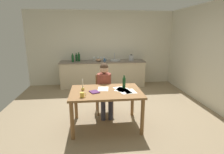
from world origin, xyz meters
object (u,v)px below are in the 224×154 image
at_px(teacup_on_counter, 105,60).
at_px(person_seated, 105,86).
at_px(sink_unit, 115,60).
at_px(bottle_vinegar, 76,58).
at_px(coffee_mug, 82,95).
at_px(wine_bottle_on_table, 124,83).
at_px(candlestick, 83,87).
at_px(bottle_oil, 73,58).
at_px(mixing_bowl, 99,60).
at_px(wine_glass_back_left, 98,57).
at_px(wine_glass_back_right, 94,57).
at_px(chair_at_table, 104,91).
at_px(wine_glass_near_sink, 104,57).
at_px(wine_glass_by_kettle, 101,57).
at_px(dining_table, 106,96).
at_px(bottle_wine_red, 79,57).
at_px(stovetop_kettle, 131,58).
at_px(book_magazine, 94,92).

bearing_deg(teacup_on_counter, person_seated, -94.30).
distance_m(sink_unit, bottle_vinegar, 1.33).
height_order(coffee_mug, wine_bottle_on_table, wine_bottle_on_table).
bearing_deg(coffee_mug, candlestick, 91.02).
xyz_separation_m(bottle_oil, mixing_bowl, (0.86, 0.03, -0.08)).
bearing_deg(bottle_vinegar, wine_glass_back_left, 5.32).
distance_m(candlestick, wine_glass_back_right, 2.89).
bearing_deg(bottle_vinegar, bottle_oil, -122.82).
xyz_separation_m(mixing_bowl, wine_glass_back_left, (-0.01, 0.21, 0.07)).
distance_m(chair_at_table, wine_glass_near_sink, 2.31).
bearing_deg(bottle_vinegar, wine_glass_by_kettle, 4.64).
relative_size(dining_table, wine_glass_by_kettle, 9.02).
height_order(coffee_mug, candlestick, candlestick).
bearing_deg(wine_bottle_on_table, bottle_wine_red, 111.40).
relative_size(wine_glass_back_left, teacup_on_counter, 1.38).
distance_m(wine_bottle_on_table, stovetop_kettle, 2.78).
height_order(bottle_oil, wine_glass_by_kettle, bottle_oil).
relative_size(bottle_vinegar, stovetop_kettle, 1.22).
bearing_deg(stovetop_kettle, candlestick, -120.07).
bearing_deg(coffee_mug, wine_glass_by_kettle, 81.01).
bearing_deg(stovetop_kettle, mixing_bowl, -177.06).
bearing_deg(sink_unit, dining_table, -101.04).
height_order(person_seated, coffee_mug, person_seated).
distance_m(candlestick, bottle_wine_red, 2.80).
bearing_deg(teacup_on_counter, mixing_bowl, 155.43).
bearing_deg(wine_glass_near_sink, stovetop_kettle, -8.98).
bearing_deg(wine_glass_by_kettle, mixing_bowl, -115.19).
distance_m(bottle_wine_red, mixing_bowl, 0.68).
height_order(person_seated, teacup_on_counter, person_seated).
relative_size(person_seated, wine_glass_near_sink, 7.76).
distance_m(chair_at_table, bottle_wine_red, 2.33).
xyz_separation_m(dining_table, mixing_bowl, (-0.03, 2.75, 0.29)).
bearing_deg(candlestick, person_seated, 45.43).
xyz_separation_m(mixing_bowl, teacup_on_counter, (0.20, -0.09, 0.01)).
relative_size(book_magazine, stovetop_kettle, 0.85).
relative_size(bottle_oil, mixing_bowl, 1.48).
distance_m(person_seated, wine_glass_near_sink, 2.43).
xyz_separation_m(bottle_wine_red, wine_glass_by_kettle, (0.76, 0.09, -0.02)).
distance_m(sink_unit, teacup_on_counter, 0.41).
xyz_separation_m(book_magazine, bottle_oil, (-0.66, 2.79, 0.26)).
xyz_separation_m(coffee_mug, teacup_on_counter, (0.62, 2.97, 0.16)).
relative_size(wine_glass_near_sink, teacup_on_counter, 1.38).
bearing_deg(book_magazine, stovetop_kettle, 40.85).
height_order(book_magazine, stovetop_kettle, stovetop_kettle).
bearing_deg(mixing_bowl, book_magazine, -94.09).
distance_m(stovetop_kettle, teacup_on_counter, 0.96).
distance_m(chair_at_table, wine_glass_back_left, 2.31).
bearing_deg(wine_glass_near_sink, mixing_bowl, -133.93).
relative_size(coffee_mug, stovetop_kettle, 0.51).
relative_size(wine_bottle_on_table, bottle_oil, 0.97).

